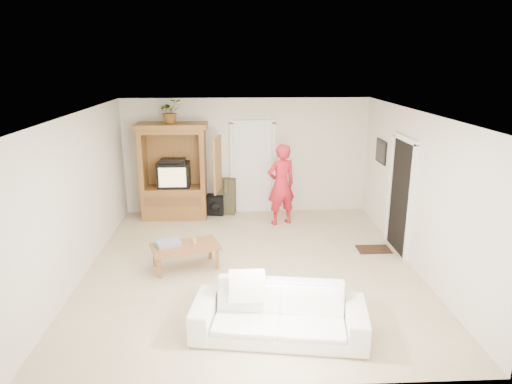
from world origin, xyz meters
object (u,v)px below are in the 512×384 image
sofa (279,313)px  coffee_table (185,248)px  armoire (175,178)px  man (281,185)px

sofa → coffee_table: sofa is taller
coffee_table → sofa: bearing=-73.6°
sofa → coffee_table: 2.47m
armoire → sofa: 5.09m
armoire → man: bearing=-13.5°
man → sofa: 4.21m
man → coffee_table: size_ratio=1.40×
sofa → armoire: bearing=120.4°
armoire → sofa: size_ratio=0.96×
armoire → man: armoire is taller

